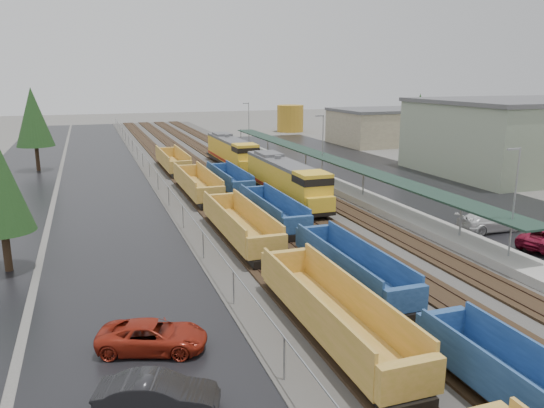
{
  "coord_description": "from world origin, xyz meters",
  "views": [
    {
      "loc": [
        -16.49,
        -6.51,
        12.45
      ],
      "look_at": [
        -2.35,
        34.06,
        2.0
      ],
      "focal_mm": 35.0,
      "sensor_mm": 36.0,
      "label": 1
    }
  ],
  "objects_px": {
    "well_string_yellow": "(275,260)",
    "locomotive_trail": "(232,152)",
    "parked_car_west_c": "(153,336)",
    "storage_tank": "(290,118)",
    "locomotive_lead": "(286,180)",
    "well_string_blue": "(351,268)",
    "parked_car_east_c": "(489,222)",
    "parked_car_west_b": "(157,396)"
  },
  "relations": [
    {
      "from": "locomotive_lead",
      "to": "parked_car_west_c",
      "type": "distance_m",
      "value": 30.6
    },
    {
      "from": "well_string_yellow",
      "to": "locomotive_trail",
      "type": "bearing_deg",
      "value": 78.76
    },
    {
      "from": "parked_car_west_b",
      "to": "parked_car_west_c",
      "type": "height_order",
      "value": "parked_car_west_b"
    },
    {
      "from": "well_string_blue",
      "to": "storage_tank",
      "type": "bearing_deg",
      "value": 71.21
    },
    {
      "from": "locomotive_lead",
      "to": "well_string_blue",
      "type": "distance_m",
      "value": 22.15
    },
    {
      "from": "well_string_yellow",
      "to": "parked_car_west_c",
      "type": "xyz_separation_m",
      "value": [
        -8.35,
        -6.55,
        -0.51
      ]
    },
    {
      "from": "parked_car_west_b",
      "to": "locomotive_trail",
      "type": "bearing_deg",
      "value": 1.03
    },
    {
      "from": "well_string_yellow",
      "to": "storage_tank",
      "type": "relative_size",
      "value": 16.13
    },
    {
      "from": "well_string_blue",
      "to": "parked_car_west_b",
      "type": "bearing_deg",
      "value": -144.88
    },
    {
      "from": "well_string_blue",
      "to": "locomotive_trail",
      "type": "bearing_deg",
      "value": 84.65
    },
    {
      "from": "storage_tank",
      "to": "parked_car_east_c",
      "type": "xyz_separation_m",
      "value": [
        -13.19,
        -79.32,
        -2.17
      ]
    },
    {
      "from": "locomotive_trail",
      "to": "parked_car_east_c",
      "type": "bearing_deg",
      "value": -71.61
    },
    {
      "from": "parked_car_west_c",
      "to": "parked_car_east_c",
      "type": "distance_m",
      "value": 30.3
    },
    {
      "from": "parked_car_west_b",
      "to": "parked_car_east_c",
      "type": "distance_m",
      "value": 32.72
    },
    {
      "from": "parked_car_west_b",
      "to": "parked_car_west_c",
      "type": "relative_size",
      "value": 0.92
    },
    {
      "from": "locomotive_trail",
      "to": "parked_car_west_b",
      "type": "height_order",
      "value": "locomotive_trail"
    },
    {
      "from": "locomotive_lead",
      "to": "well_string_blue",
      "type": "xyz_separation_m",
      "value": [
        -4.0,
        -21.75,
        -1.16
      ]
    },
    {
      "from": "locomotive_lead",
      "to": "storage_tank",
      "type": "distance_m",
      "value": 68.91
    },
    {
      "from": "well_string_yellow",
      "to": "parked_car_east_c",
      "type": "xyz_separation_m",
      "value": [
        20.03,
        4.07,
        -0.41
      ]
    },
    {
      "from": "parked_car_west_b",
      "to": "parked_car_east_c",
      "type": "relative_size",
      "value": 0.83
    },
    {
      "from": "parked_car_east_c",
      "to": "parked_car_west_b",
      "type": "bearing_deg",
      "value": 118.37
    },
    {
      "from": "well_string_yellow",
      "to": "parked_car_west_c",
      "type": "distance_m",
      "value": 10.62
    },
    {
      "from": "well_string_blue",
      "to": "storage_tank",
      "type": "height_order",
      "value": "storage_tank"
    },
    {
      "from": "storage_tank",
      "to": "parked_car_west_b",
      "type": "height_order",
      "value": "storage_tank"
    },
    {
      "from": "storage_tank",
      "to": "parked_car_west_c",
      "type": "bearing_deg",
      "value": -114.8
    },
    {
      "from": "parked_car_west_b",
      "to": "parked_car_west_c",
      "type": "xyz_separation_m",
      "value": [
        0.42,
        4.91,
        -0.06
      ]
    },
    {
      "from": "locomotive_trail",
      "to": "well_string_yellow",
      "type": "distance_m",
      "value": 41.07
    },
    {
      "from": "locomotive_trail",
      "to": "parked_car_west_b",
      "type": "distance_m",
      "value": 54.4
    },
    {
      "from": "parked_car_east_c",
      "to": "storage_tank",
      "type": "bearing_deg",
      "value": -9.4
    },
    {
      "from": "well_string_yellow",
      "to": "well_string_blue",
      "type": "xyz_separation_m",
      "value": [
        4.0,
        -2.48,
        -0.1
      ]
    },
    {
      "from": "well_string_blue",
      "to": "parked_car_west_b",
      "type": "distance_m",
      "value": 15.61
    },
    {
      "from": "locomotive_trail",
      "to": "parked_car_west_b",
      "type": "bearing_deg",
      "value": -107.96
    },
    {
      "from": "locomotive_lead",
      "to": "parked_car_west_c",
      "type": "relative_size",
      "value": 3.71
    },
    {
      "from": "parked_car_east_c",
      "to": "locomotive_lead",
      "type": "bearing_deg",
      "value": 38.4
    },
    {
      "from": "locomotive_trail",
      "to": "locomotive_lead",
      "type": "bearing_deg",
      "value": -90.0
    },
    {
      "from": "locomotive_trail",
      "to": "parked_car_east_c",
      "type": "height_order",
      "value": "locomotive_trail"
    },
    {
      "from": "locomotive_trail",
      "to": "storage_tank",
      "type": "bearing_deg",
      "value": 59.68
    },
    {
      "from": "well_string_blue",
      "to": "parked_car_west_c",
      "type": "bearing_deg",
      "value": -161.75
    },
    {
      "from": "well_string_yellow",
      "to": "storage_tank",
      "type": "height_order",
      "value": "storage_tank"
    },
    {
      "from": "locomotive_trail",
      "to": "well_string_blue",
      "type": "height_order",
      "value": "locomotive_trail"
    },
    {
      "from": "well_string_blue",
      "to": "storage_tank",
      "type": "relative_size",
      "value": 11.87
    },
    {
      "from": "well_string_yellow",
      "to": "storage_tank",
      "type": "xyz_separation_m",
      "value": [
        33.22,
        83.39,
        1.76
      ]
    }
  ]
}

